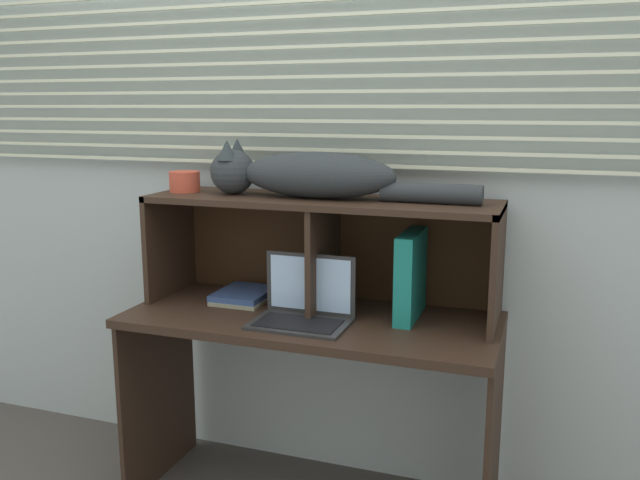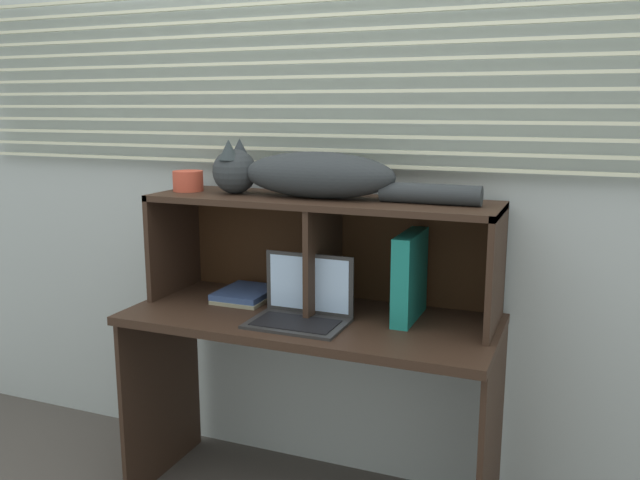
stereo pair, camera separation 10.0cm
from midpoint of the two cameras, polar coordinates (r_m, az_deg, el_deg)
name	(u,v)px [view 1 (the left image)]	position (r m, az deg, el deg)	size (l,w,h in m)	color
back_panel_with_blinds	(340,153)	(2.49, 0.54, 7.46)	(4.40, 0.08, 2.50)	#B0BBBB
desk	(311,356)	(2.35, -2.01, -9.95)	(1.27, 0.55, 0.72)	#332218
hutch_shelf_unit	(323,230)	(2.34, -0.94, 0.88)	(1.23, 0.35, 0.40)	#332218
cat	(306,175)	(2.31, -2.47, 5.62)	(0.96, 0.19, 0.20)	#2C3134
laptop	(305,308)	(2.22, -2.62, -5.87)	(0.32, 0.22, 0.22)	#2B2B2B
binder_upright	(411,275)	(2.25, 6.53, -3.03)	(0.06, 0.26, 0.30)	#197F74
book_stack	(244,295)	(2.50, -7.67, -4.72)	(0.19, 0.24, 0.03)	gray
small_basket	(185,182)	(2.53, -12.65, 4.91)	(0.11, 0.11, 0.08)	#C44933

